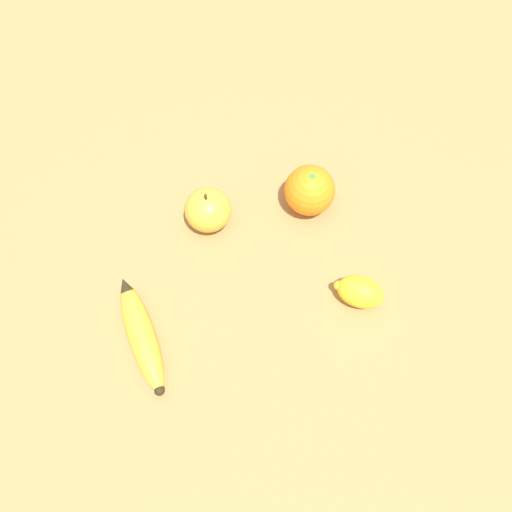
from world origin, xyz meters
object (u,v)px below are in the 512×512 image
banana (141,335)px  orange (310,190)px  lemon (360,292)px  apple (208,210)px

banana → orange: size_ratio=1.86×
lemon → orange: bearing=136.6°
apple → lemon: bearing=-6.2°
banana → apple: bearing=-46.6°
banana → lemon: lemon is taller
banana → lemon: (0.28, 0.20, 0.01)m
orange → lemon: orange is taller
banana → apple: apple is taller
orange → apple: (-0.14, -0.10, -0.01)m
banana → lemon: size_ratio=1.94×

